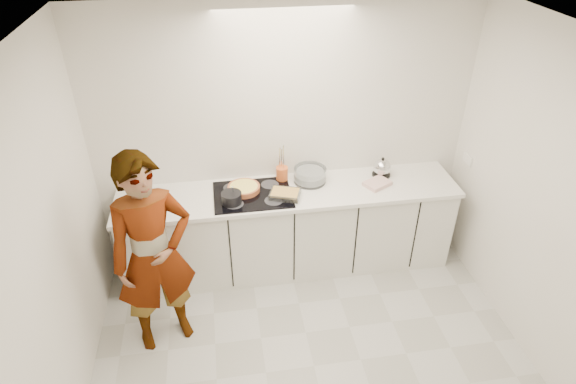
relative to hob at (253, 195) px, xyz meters
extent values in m
cube|color=beige|center=(0.35, -1.26, -0.92)|extent=(3.60, 3.20, 0.00)
cube|color=white|center=(0.35, -1.26, 1.68)|extent=(3.60, 3.20, 0.00)
cube|color=silver|center=(0.35, 0.34, 0.38)|extent=(3.60, 0.00, 2.60)
cube|color=silver|center=(-1.45, -1.26, 0.38)|extent=(0.00, 3.20, 2.60)
cube|color=silver|center=(2.15, -1.26, 0.38)|extent=(0.00, 3.20, 2.60)
cube|color=white|center=(2.14, 0.07, 0.15)|extent=(0.02, 0.15, 0.09)
cube|color=silver|center=(0.35, 0.02, -0.48)|extent=(3.20, 0.58, 0.87)
cube|color=white|center=(0.35, 0.02, -0.03)|extent=(3.24, 0.64, 0.04)
cube|color=black|center=(0.00, 0.00, 0.00)|extent=(0.72, 0.54, 0.01)
cylinder|color=#A75430|center=(-0.07, 0.07, 0.03)|extent=(0.36, 0.36, 0.05)
cylinder|color=#FFE665|center=(-0.07, 0.07, 0.05)|extent=(0.31, 0.31, 0.01)
cylinder|color=black|center=(-0.20, -0.11, 0.06)|extent=(0.24, 0.24, 0.10)
cylinder|color=silver|center=(-0.18, -0.09, 0.10)|extent=(0.02, 0.07, 0.16)
cube|color=silver|center=(0.29, -0.09, 0.03)|extent=(0.32, 0.28, 0.05)
cube|color=gold|center=(0.29, -0.09, 0.05)|extent=(0.29, 0.24, 0.02)
cylinder|color=silver|center=(0.57, 0.16, 0.07)|extent=(0.37, 0.37, 0.15)
cylinder|color=white|center=(0.57, 0.16, 0.04)|extent=(0.32, 0.32, 0.07)
cube|color=white|center=(1.20, -0.01, 0.01)|extent=(0.29, 0.27, 0.04)
cylinder|color=black|center=(1.29, 0.16, 0.00)|extent=(0.19, 0.19, 0.02)
sphere|color=silver|center=(1.29, 0.16, 0.09)|extent=(0.19, 0.19, 0.17)
sphere|color=black|center=(1.29, 0.16, 0.18)|extent=(0.03, 0.03, 0.03)
cylinder|color=#D95F27|center=(0.31, 0.22, 0.07)|extent=(0.14, 0.14, 0.14)
imported|color=silver|center=(-0.85, -0.72, -0.02)|extent=(0.76, 0.63, 1.80)
camera|label=1|loc=(-0.26, -3.74, 2.46)|focal=30.00mm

